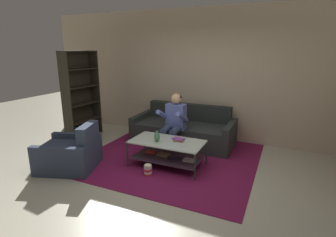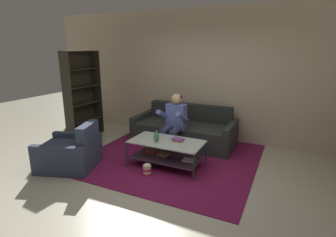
# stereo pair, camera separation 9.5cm
# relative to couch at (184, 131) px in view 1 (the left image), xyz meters

# --- Properties ---
(ground) EXTENTS (16.80, 16.80, 0.00)m
(ground) POSITION_rel_couch_xyz_m (0.36, -1.83, -0.28)
(ground) COLOR #BEB9A0
(back_partition) EXTENTS (8.40, 0.12, 2.90)m
(back_partition) POSITION_rel_couch_xyz_m (0.36, 0.63, 1.17)
(back_partition) COLOR #C3B093
(back_partition) RESTS_ON ground
(couch) EXTENTS (2.18, 0.95, 0.82)m
(couch) POSITION_rel_couch_xyz_m (0.00, 0.00, 0.00)
(couch) COLOR #292E2C
(couch) RESTS_ON ground
(person_seated_center) EXTENTS (0.50, 0.58, 1.18)m
(person_seated_center) POSITION_rel_couch_xyz_m (0.00, -0.55, 0.37)
(person_seated_center) COLOR #333E5C
(person_seated_center) RESTS_ON ground
(coffee_table) EXTENTS (1.28, 0.67, 0.47)m
(coffee_table) POSITION_rel_couch_xyz_m (0.16, -1.22, 0.03)
(coffee_table) COLOR #B8C6B8
(coffee_table) RESTS_ON ground
(area_rug) EXTENTS (3.13, 3.18, 0.01)m
(area_rug) POSITION_rel_couch_xyz_m (0.08, -0.73, -0.28)
(area_rug) COLOR maroon
(area_rug) RESTS_ON ground
(vase) EXTENTS (0.10, 0.10, 0.20)m
(vase) POSITION_rel_couch_xyz_m (0.02, -1.33, 0.28)
(vase) COLOR #427C53
(vase) RESTS_ON coffee_table
(book_stack) EXTENTS (0.22, 0.20, 0.04)m
(book_stack) POSITION_rel_couch_xyz_m (0.34, -1.13, 0.21)
(book_stack) COLOR #916C4A
(book_stack) RESTS_ON coffee_table
(bookshelf) EXTENTS (0.36, 0.92, 1.99)m
(bookshelf) POSITION_rel_couch_xyz_m (-2.36, -0.58, 0.53)
(bookshelf) COLOR #2E2A1F
(bookshelf) RESTS_ON ground
(armchair) EXTENTS (1.13, 1.07, 0.80)m
(armchair) POSITION_rel_couch_xyz_m (-1.33, -1.99, -0.02)
(armchair) COLOR #303A4F
(armchair) RESTS_ON ground
(popcorn_tub) EXTENTS (0.14, 0.14, 0.20)m
(popcorn_tub) POSITION_rel_couch_xyz_m (0.02, -1.68, -0.18)
(popcorn_tub) COLOR red
(popcorn_tub) RESTS_ON ground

